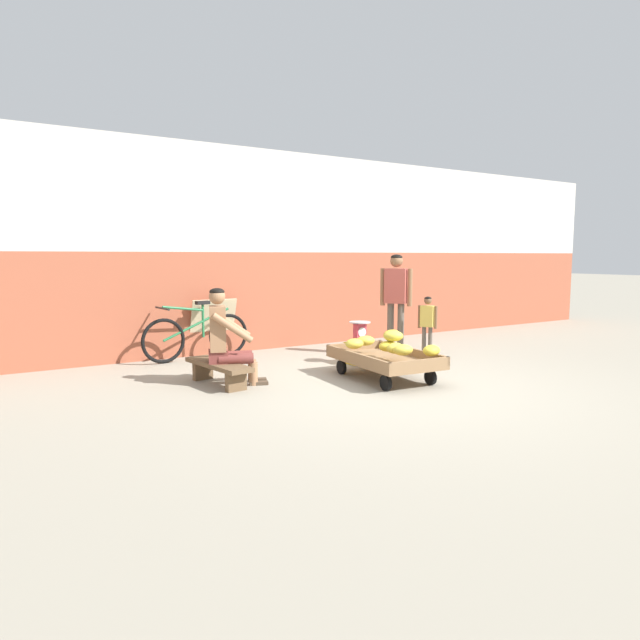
{
  "coord_description": "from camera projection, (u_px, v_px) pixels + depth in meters",
  "views": [
    {
      "loc": [
        -4.11,
        -4.86,
        1.51
      ],
      "look_at": [
        -0.58,
        0.75,
        0.75
      ],
      "focal_mm": 31.51,
      "sensor_mm": 36.0,
      "label": 1
    }
  ],
  "objects": [
    {
      "name": "customer_adult",
      "position": [
        396.0,
        293.0,
        8.43
      ],
      "size": [
        0.35,
        0.42,
        1.53
      ],
      "color": "brown",
      "rests_on": "ground"
    },
    {
      "name": "back_wall",
      "position": [
        264.0,
        251.0,
        9.1
      ],
      "size": [
        16.0,
        0.3,
        3.18
      ],
      "color": "#A35138",
      "rests_on": "ground"
    },
    {
      "name": "vendor_seated",
      "position": [
        225.0,
        337.0,
        6.55
      ],
      "size": [
        0.73,
        0.61,
        1.14
      ],
      "color": "#9E704C",
      "rests_on": "ground"
    },
    {
      "name": "weighing_scale",
      "position": [
        360.0,
        331.0,
        7.87
      ],
      "size": [
        0.3,
        0.3,
        0.29
      ],
      "color": "#28282D",
      "rests_on": "plastic_crate"
    },
    {
      "name": "banana_pile",
      "position": [
        390.0,
        344.0,
        6.76
      ],
      "size": [
        0.73,
        1.25,
        0.26
      ],
      "color": "gold",
      "rests_on": "banana_cart"
    },
    {
      "name": "banana_cart",
      "position": [
        384.0,
        360.0,
        6.87
      ],
      "size": [
        0.95,
        1.5,
        0.36
      ],
      "color": "#8E6B47",
      "rests_on": "ground"
    },
    {
      "name": "customer_child",
      "position": [
        427.0,
        320.0,
        8.21
      ],
      "size": [
        0.2,
        0.26,
        0.92
      ],
      "color": "brown",
      "rests_on": "ground"
    },
    {
      "name": "sign_board",
      "position": [
        212.0,
        327.0,
        8.59
      ],
      "size": [
        0.7,
        0.3,
        0.86
      ],
      "color": "#C6B289",
      "rests_on": "ground"
    },
    {
      "name": "shopping_bag",
      "position": [
        377.0,
        359.0,
        7.61
      ],
      "size": [
        0.18,
        0.12,
        0.24
      ],
      "primitive_type": "cube",
      "color": "#D13D4C",
      "rests_on": "ground"
    },
    {
      "name": "plastic_crate",
      "position": [
        360.0,
        353.0,
        7.91
      ],
      "size": [
        0.36,
        0.28,
        0.3
      ],
      "color": "gold",
      "rests_on": "ground"
    },
    {
      "name": "bicycle_near_left",
      "position": [
        197.0,
        336.0,
        8.17
      ],
      "size": [
        1.66,
        0.48,
        0.86
      ],
      "color": "black",
      "rests_on": "ground"
    },
    {
      "name": "low_bench",
      "position": [
        219.0,
        368.0,
        6.57
      ],
      "size": [
        0.45,
        1.13,
        0.27
      ],
      "color": "brown",
      "rests_on": "ground"
    },
    {
      "name": "ground_plane",
      "position": [
        398.0,
        388.0,
        6.43
      ],
      "size": [
        80.0,
        80.0,
        0.0
      ],
      "primitive_type": "plane",
      "color": "gray"
    }
  ]
}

